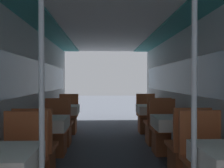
% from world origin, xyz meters
% --- Properties ---
extents(wall_left, '(0.05, 8.25, 2.22)m').
position_xyz_m(wall_left, '(-1.37, 2.73, 1.14)').
color(wall_left, silver).
rests_on(wall_left, ground_plane).
extents(wall_right, '(0.05, 8.25, 2.22)m').
position_xyz_m(wall_right, '(1.37, 2.73, 1.14)').
color(wall_right, silver).
rests_on(wall_right, ground_plane).
extents(ceiling_panel, '(2.74, 8.25, 0.07)m').
position_xyz_m(ceiling_panel, '(0.00, 2.73, 2.26)').
color(ceiling_panel, white).
rests_on(ceiling_panel, wall_left).
extents(support_pole_left_0, '(0.05, 0.05, 2.22)m').
position_xyz_m(support_pole_left_0, '(-0.62, 0.71, 1.11)').
color(support_pole_left_0, silver).
rests_on(support_pole_left_0, ground_plane).
extents(dining_table_left_1, '(0.63, 0.63, 0.73)m').
position_xyz_m(dining_table_left_1, '(-0.98, 2.49, 0.62)').
color(dining_table_left_1, '#4C4C51').
rests_on(dining_table_left_1, ground_plane).
extents(chair_left_near_1, '(0.48, 0.48, 0.95)m').
position_xyz_m(chair_left_near_1, '(-0.98, 1.91, 0.29)').
color(chair_left_near_1, brown).
rests_on(chair_left_near_1, ground_plane).
extents(chair_left_far_1, '(0.48, 0.48, 0.95)m').
position_xyz_m(chair_left_far_1, '(-0.98, 3.06, 0.29)').
color(chair_left_far_1, brown).
rests_on(chair_left_far_1, ground_plane).
extents(dining_table_left_2, '(0.63, 0.63, 0.73)m').
position_xyz_m(dining_table_left_2, '(-0.98, 4.26, 0.62)').
color(dining_table_left_2, '#4C4C51').
rests_on(dining_table_left_2, ground_plane).
extents(chair_left_near_2, '(0.48, 0.48, 0.95)m').
position_xyz_m(chair_left_near_2, '(-0.98, 3.68, 0.29)').
color(chair_left_near_2, brown).
rests_on(chair_left_near_2, ground_plane).
extents(chair_left_far_2, '(0.48, 0.48, 0.95)m').
position_xyz_m(chair_left_far_2, '(-0.98, 4.84, 0.29)').
color(chair_left_far_2, brown).
rests_on(chair_left_far_2, ground_plane).
extents(support_pole_right_0, '(0.05, 0.05, 2.22)m').
position_xyz_m(support_pole_right_0, '(0.62, 0.71, 1.11)').
color(support_pole_right_0, silver).
rests_on(support_pole_right_0, ground_plane).
extents(dining_table_right_1, '(0.63, 0.63, 0.73)m').
position_xyz_m(dining_table_right_1, '(0.98, 2.49, 0.62)').
color(dining_table_right_1, '#4C4C51').
rests_on(dining_table_right_1, ground_plane).
extents(chair_right_near_1, '(0.48, 0.48, 0.95)m').
position_xyz_m(chair_right_near_1, '(0.98, 1.91, 0.29)').
color(chair_right_near_1, brown).
rests_on(chair_right_near_1, ground_plane).
extents(chair_right_far_1, '(0.48, 0.48, 0.95)m').
position_xyz_m(chair_right_far_1, '(0.98, 3.06, 0.29)').
color(chair_right_far_1, brown).
rests_on(chair_right_far_1, ground_plane).
extents(dining_table_right_2, '(0.63, 0.63, 0.73)m').
position_xyz_m(dining_table_right_2, '(0.98, 4.26, 0.62)').
color(dining_table_right_2, '#4C4C51').
rests_on(dining_table_right_2, ground_plane).
extents(chair_right_near_2, '(0.48, 0.48, 0.95)m').
position_xyz_m(chair_right_near_2, '(0.98, 3.68, 0.29)').
color(chair_right_near_2, brown).
rests_on(chair_right_near_2, ground_plane).
extents(chair_right_far_2, '(0.48, 0.48, 0.95)m').
position_xyz_m(chair_right_far_2, '(0.98, 4.84, 0.29)').
color(chair_right_far_2, brown).
rests_on(chair_right_far_2, ground_plane).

